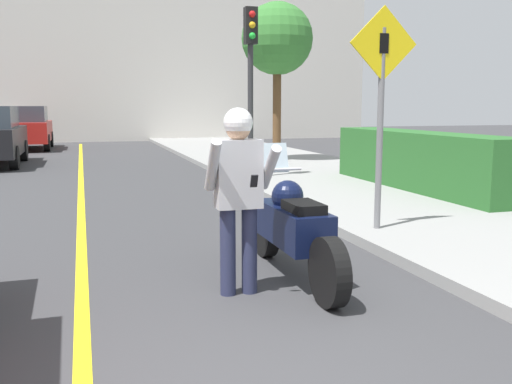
# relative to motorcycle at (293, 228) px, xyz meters

# --- Properties ---
(sidewalk_curb) EXTENTS (4.40, 44.00, 0.13)m
(sidewalk_curb) POSITION_rel_motorcycle_xyz_m (3.41, 1.56, -0.44)
(sidewalk_curb) COLOR gray
(sidewalk_curb) RESTS_ON ground
(road_center_line) EXTENTS (0.12, 36.00, 0.01)m
(road_center_line) POSITION_rel_motorcycle_xyz_m (-1.99, 3.56, -0.50)
(road_center_line) COLOR yellow
(road_center_line) RESTS_ON ground
(building_backdrop) EXTENTS (28.00, 1.20, 7.95)m
(building_backdrop) POSITION_rel_motorcycle_xyz_m (-1.39, 23.56, 3.48)
(building_backdrop) COLOR beige
(building_backdrop) RESTS_ON ground
(motorcycle) EXTENTS (0.62, 2.33, 1.29)m
(motorcycle) POSITION_rel_motorcycle_xyz_m (0.00, 0.00, 0.00)
(motorcycle) COLOR black
(motorcycle) RESTS_ON ground
(person_biker) EXTENTS (0.59, 0.46, 1.67)m
(person_biker) POSITION_rel_motorcycle_xyz_m (-0.63, -0.32, 0.51)
(person_biker) COLOR #282D4C
(person_biker) RESTS_ON ground
(crossing_sign) EXTENTS (0.91, 0.08, 2.76)m
(crossing_sign) POSITION_rel_motorcycle_xyz_m (1.65, 1.29, 1.29)
(crossing_sign) COLOR slate
(crossing_sign) RESTS_ON sidewalk_curb
(traffic_light) EXTENTS (0.26, 0.30, 3.61)m
(traffic_light) POSITION_rel_motorcycle_xyz_m (1.58, 6.79, 2.14)
(traffic_light) COLOR #2D2D30
(traffic_light) RESTS_ON sidewalk_curb
(hedge_row) EXTENTS (0.90, 5.12, 1.07)m
(hedge_row) POSITION_rel_motorcycle_xyz_m (4.21, 4.32, 0.16)
(hedge_row) COLOR #286028
(hedge_row) RESTS_ON sidewalk_curb
(street_tree) EXTENTS (2.02, 2.02, 4.45)m
(street_tree) POSITION_rel_motorcycle_xyz_m (3.46, 10.50, 3.02)
(street_tree) COLOR brown
(street_tree) RESTS_ON sidewalk_curb
(parked_car_red) EXTENTS (1.88, 4.20, 1.68)m
(parked_car_red) POSITION_rel_motorcycle_xyz_m (-4.02, 18.78, 0.36)
(parked_car_red) COLOR black
(parked_car_red) RESTS_ON ground
(parked_car_grey) EXTENTS (1.88, 4.20, 1.68)m
(parked_car_grey) POSITION_rel_motorcycle_xyz_m (-5.15, 24.36, 0.36)
(parked_car_grey) COLOR black
(parked_car_grey) RESTS_ON ground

